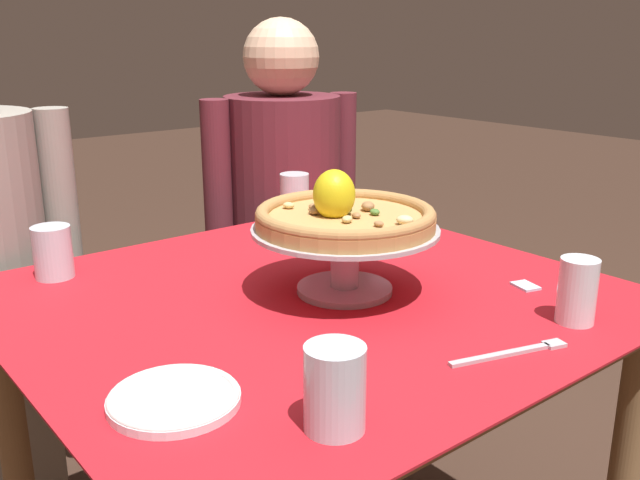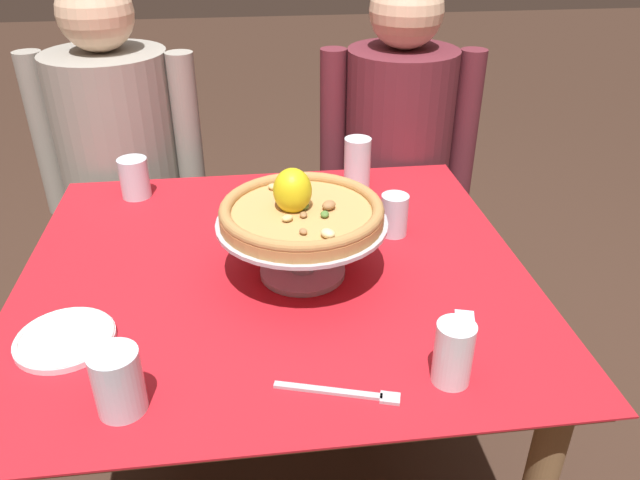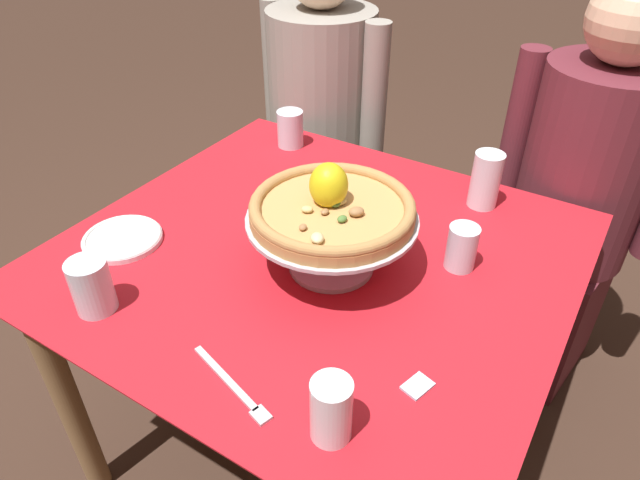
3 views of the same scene
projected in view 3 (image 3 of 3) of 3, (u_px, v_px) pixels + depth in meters
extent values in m
plane|color=#3D281E|center=(317.00, 444.00, 1.66)|extent=(14.00, 14.00, 0.00)
cylinder|color=olive|center=(68.00, 401.00, 1.36)|extent=(0.06, 0.06, 0.69)
cylinder|color=olive|center=(270.00, 233.00, 1.94)|extent=(0.06, 0.06, 0.69)
cylinder|color=olive|center=(536.00, 334.00, 1.55)|extent=(0.06, 0.06, 0.69)
cube|color=olive|center=(316.00, 256.00, 1.25)|extent=(1.02, 0.95, 0.02)
cube|color=red|center=(316.00, 251.00, 1.24)|extent=(1.06, 0.99, 0.00)
cylinder|color=#B7B7C1|center=(331.00, 264.00, 1.19)|extent=(0.18, 0.18, 0.01)
cylinder|color=#B7B7C1|center=(332.00, 242.00, 1.15)|extent=(0.05, 0.05, 0.11)
cylinder|color=#B7B7C1|center=(332.00, 219.00, 1.12)|extent=(0.35, 0.35, 0.01)
cylinder|color=tan|center=(332.00, 212.00, 1.11)|extent=(0.33, 0.33, 0.02)
torus|color=#AF7D47|center=(332.00, 205.00, 1.10)|extent=(0.33, 0.33, 0.02)
ellipsoid|color=#996B42|center=(325.00, 190.00, 1.14)|extent=(0.02, 0.03, 0.01)
ellipsoid|color=tan|center=(337.00, 175.00, 1.19)|extent=(0.03, 0.03, 0.01)
ellipsoid|color=#996B42|center=(341.00, 186.00, 1.16)|extent=(0.02, 0.03, 0.01)
ellipsoid|color=tan|center=(341.00, 201.00, 1.11)|extent=(0.03, 0.03, 0.01)
ellipsoid|color=#4C7533|center=(342.00, 219.00, 1.06)|extent=(0.02, 0.02, 0.01)
ellipsoid|color=tan|center=(307.00, 209.00, 1.08)|extent=(0.03, 0.03, 0.01)
ellipsoid|color=beige|center=(317.00, 238.00, 1.00)|extent=(0.04, 0.04, 0.02)
ellipsoid|color=#996B42|center=(303.00, 227.00, 1.04)|extent=(0.02, 0.02, 0.01)
ellipsoid|color=#996B42|center=(356.00, 212.00, 1.07)|extent=(0.04, 0.04, 0.02)
ellipsoid|color=#996B42|center=(325.00, 212.00, 1.08)|extent=(0.02, 0.02, 0.01)
ellipsoid|color=#4C7533|center=(334.00, 202.00, 1.10)|extent=(0.04, 0.04, 0.02)
ellipsoid|color=yellow|center=(329.00, 185.00, 1.10)|extent=(0.11, 0.11, 0.09)
cylinder|color=silver|center=(92.00, 286.00, 1.06)|extent=(0.08, 0.08, 0.11)
cylinder|color=silver|center=(95.00, 298.00, 1.07)|extent=(0.07, 0.07, 0.05)
cylinder|color=silver|center=(290.00, 129.00, 1.62)|extent=(0.08, 0.08, 0.10)
cylinder|color=silver|center=(291.00, 137.00, 1.64)|extent=(0.07, 0.07, 0.05)
cylinder|color=white|center=(331.00, 410.00, 0.83)|extent=(0.06, 0.06, 0.11)
cylinder|color=silver|center=(331.00, 425.00, 0.85)|extent=(0.06, 0.06, 0.04)
cylinder|color=silver|center=(462.00, 247.00, 1.16)|extent=(0.06, 0.06, 0.10)
cylinder|color=silver|center=(460.00, 259.00, 1.18)|extent=(0.06, 0.06, 0.04)
cylinder|color=silver|center=(486.00, 180.00, 1.35)|extent=(0.07, 0.07, 0.14)
cylinder|color=silver|center=(484.00, 187.00, 1.36)|extent=(0.06, 0.06, 0.10)
cylinder|color=white|center=(123.00, 239.00, 1.26)|extent=(0.18, 0.18, 0.01)
torus|color=white|center=(122.00, 237.00, 1.26)|extent=(0.17, 0.17, 0.01)
cube|color=#B7B7C1|center=(225.00, 378.00, 0.94)|extent=(0.17, 0.06, 0.01)
cube|color=#B7B7C1|center=(261.00, 415.00, 0.88)|extent=(0.04, 0.03, 0.01)
cube|color=silver|center=(418.00, 386.00, 0.93)|extent=(0.05, 0.06, 0.00)
cube|color=gray|center=(321.00, 224.00, 2.21)|extent=(0.32, 0.36, 0.43)
cylinder|color=gray|center=(321.00, 100.00, 1.91)|extent=(0.40, 0.40, 0.59)
cylinder|color=gray|center=(275.00, 73.00, 2.00)|extent=(0.08, 0.08, 0.50)
cylinder|color=gray|center=(374.00, 104.00, 1.77)|extent=(0.08, 0.08, 0.50)
cube|color=maroon|center=(543.00, 306.00, 1.81)|extent=(0.32, 0.36, 0.46)
cylinder|color=maroon|center=(588.00, 166.00, 1.51)|extent=(0.38, 0.38, 0.55)
sphere|color=beige|center=(634.00, 19.00, 1.28)|extent=(0.21, 0.21, 0.21)
cylinder|color=maroon|center=(518.00, 131.00, 1.59)|extent=(0.08, 0.08, 0.47)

